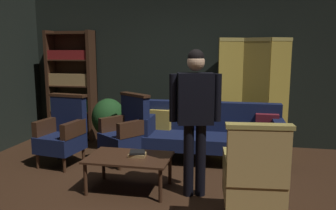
{
  "coord_description": "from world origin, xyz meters",
  "views": [
    {
      "loc": [
        0.91,
        -3.6,
        1.69
      ],
      "look_at": [
        0.0,
        0.8,
        0.95
      ],
      "focal_mm": 35.64,
      "sensor_mm": 36.0,
      "label": 1
    }
  ],
  "objects_px": {
    "bookshelf": "(72,84)",
    "folding_screen": "(255,92)",
    "armchair_gilt_accent": "(254,176)",
    "potted_plant": "(109,120)",
    "book_black_cloth": "(137,152)",
    "book_tan_leather": "(137,155)",
    "armchair_wing_right": "(127,130)",
    "coffee_table": "(129,160)",
    "velvet_couch": "(211,131)",
    "standing_figure": "(195,110)",
    "armchair_wing_left": "(63,132)"
  },
  "relations": [
    {
      "from": "armchair_wing_left",
      "to": "coffee_table",
      "type": "bearing_deg",
      "value": -28.85
    },
    {
      "from": "potted_plant",
      "to": "book_tan_leather",
      "type": "height_order",
      "value": "potted_plant"
    },
    {
      "from": "bookshelf",
      "to": "armchair_wing_right",
      "type": "height_order",
      "value": "bookshelf"
    },
    {
      "from": "velvet_couch",
      "to": "armchair_wing_right",
      "type": "relative_size",
      "value": 2.04
    },
    {
      "from": "folding_screen",
      "to": "armchair_wing_left",
      "type": "distance_m",
      "value": 3.23
    },
    {
      "from": "armchair_wing_left",
      "to": "folding_screen",
      "type": "bearing_deg",
      "value": 27.85
    },
    {
      "from": "armchair_gilt_accent",
      "to": "book_black_cloth",
      "type": "bearing_deg",
      "value": 157.32
    },
    {
      "from": "armchair_gilt_accent",
      "to": "book_tan_leather",
      "type": "bearing_deg",
      "value": 157.32
    },
    {
      "from": "velvet_couch",
      "to": "armchair_wing_left",
      "type": "height_order",
      "value": "armchair_wing_left"
    },
    {
      "from": "armchair_wing_left",
      "to": "armchair_wing_right",
      "type": "height_order",
      "value": "same"
    },
    {
      "from": "folding_screen",
      "to": "standing_figure",
      "type": "relative_size",
      "value": 1.12
    },
    {
      "from": "folding_screen",
      "to": "coffee_table",
      "type": "height_order",
      "value": "folding_screen"
    },
    {
      "from": "book_tan_leather",
      "to": "armchair_wing_right",
      "type": "bearing_deg",
      "value": 115.76
    },
    {
      "from": "bookshelf",
      "to": "coffee_table",
      "type": "relative_size",
      "value": 2.05
    },
    {
      "from": "folding_screen",
      "to": "book_black_cloth",
      "type": "relative_size",
      "value": 10.47
    },
    {
      "from": "standing_figure",
      "to": "book_black_cloth",
      "type": "xyz_separation_m",
      "value": [
        -0.7,
        0.03,
        -0.55
      ]
    },
    {
      "from": "armchair_gilt_accent",
      "to": "armchair_wing_right",
      "type": "distance_m",
      "value": 2.36
    },
    {
      "from": "potted_plant",
      "to": "bookshelf",
      "type": "bearing_deg",
      "value": 152.94
    },
    {
      "from": "coffee_table",
      "to": "armchair_wing_left",
      "type": "relative_size",
      "value": 0.96
    },
    {
      "from": "book_tan_leather",
      "to": "book_black_cloth",
      "type": "xyz_separation_m",
      "value": [
        0.0,
        0.0,
        0.03
      ]
    },
    {
      "from": "standing_figure",
      "to": "book_tan_leather",
      "type": "bearing_deg",
      "value": 177.81
    },
    {
      "from": "velvet_couch",
      "to": "book_tan_leather",
      "type": "bearing_deg",
      "value": -120.93
    },
    {
      "from": "armchair_gilt_accent",
      "to": "potted_plant",
      "type": "distance_m",
      "value": 3.19
    },
    {
      "from": "velvet_couch",
      "to": "standing_figure",
      "type": "height_order",
      "value": "standing_figure"
    },
    {
      "from": "armchair_gilt_accent",
      "to": "book_black_cloth",
      "type": "relative_size",
      "value": 5.73
    },
    {
      "from": "standing_figure",
      "to": "armchair_gilt_accent",
      "type": "bearing_deg",
      "value": -39.65
    },
    {
      "from": "armchair_wing_right",
      "to": "book_black_cloth",
      "type": "distance_m",
      "value": 1.06
    },
    {
      "from": "armchair_gilt_accent",
      "to": "standing_figure",
      "type": "xyz_separation_m",
      "value": [
        -0.65,
        0.54,
        0.54
      ]
    },
    {
      "from": "armchair_gilt_accent",
      "to": "standing_figure",
      "type": "distance_m",
      "value": 1.0
    },
    {
      "from": "bookshelf",
      "to": "book_black_cloth",
      "type": "xyz_separation_m",
      "value": [
        1.91,
        -2.06,
        -0.59
      ]
    },
    {
      "from": "bookshelf",
      "to": "armchair_gilt_accent",
      "type": "relative_size",
      "value": 1.97
    },
    {
      "from": "bookshelf",
      "to": "folding_screen",
      "type": "bearing_deg",
      "value": 1.54
    },
    {
      "from": "velvet_couch",
      "to": "armchair_wing_right",
      "type": "distance_m",
      "value": 1.3
    },
    {
      "from": "velvet_couch",
      "to": "armchair_wing_left",
      "type": "xyz_separation_m",
      "value": [
        -2.15,
        -0.66,
        0.04
      ]
    },
    {
      "from": "armchair_wing_left",
      "to": "potted_plant",
      "type": "height_order",
      "value": "armchair_wing_left"
    },
    {
      "from": "bookshelf",
      "to": "book_tan_leather",
      "type": "xyz_separation_m",
      "value": [
        1.91,
        -2.06,
        -0.62
      ]
    },
    {
      "from": "bookshelf",
      "to": "potted_plant",
      "type": "distance_m",
      "value": 1.16
    },
    {
      "from": "coffee_table",
      "to": "book_black_cloth",
      "type": "height_order",
      "value": "book_black_cloth"
    },
    {
      "from": "velvet_couch",
      "to": "coffee_table",
      "type": "bearing_deg",
      "value": -123.26
    },
    {
      "from": "bookshelf",
      "to": "velvet_couch",
      "type": "bearing_deg",
      "value": -15.37
    },
    {
      "from": "book_tan_leather",
      "to": "book_black_cloth",
      "type": "distance_m",
      "value": 0.03
    },
    {
      "from": "armchair_gilt_accent",
      "to": "armchair_wing_right",
      "type": "height_order",
      "value": "same"
    },
    {
      "from": "bookshelf",
      "to": "standing_figure",
      "type": "relative_size",
      "value": 1.2
    },
    {
      "from": "standing_figure",
      "to": "potted_plant",
      "type": "xyz_separation_m",
      "value": [
        -1.7,
        1.63,
        -0.52
      ]
    },
    {
      "from": "book_tan_leather",
      "to": "coffee_table",
      "type": "bearing_deg",
      "value": -161.61
    },
    {
      "from": "bookshelf",
      "to": "book_black_cloth",
      "type": "bearing_deg",
      "value": -47.18
    },
    {
      "from": "coffee_table",
      "to": "armchair_wing_right",
      "type": "relative_size",
      "value": 0.96
    },
    {
      "from": "bookshelf",
      "to": "armchair_wing_right",
      "type": "relative_size",
      "value": 1.97
    },
    {
      "from": "velvet_couch",
      "to": "book_black_cloth",
      "type": "distance_m",
      "value": 1.54
    },
    {
      "from": "velvet_couch",
      "to": "folding_screen",
      "type": "bearing_deg",
      "value": 51.01
    }
  ]
}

